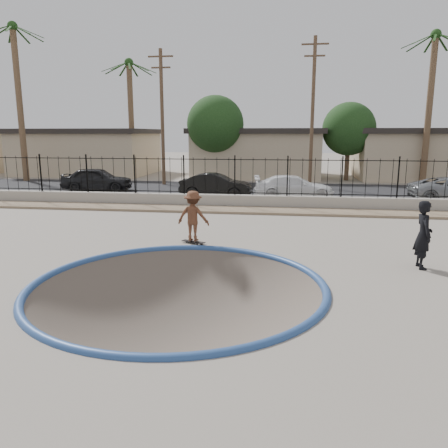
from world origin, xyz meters
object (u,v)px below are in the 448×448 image
car_a (97,179)px  car_c (294,187)px  videographer (423,235)px  car_b (216,185)px  skater (193,219)px  skateboard (194,242)px

car_a → car_c: car_a is taller
videographer → car_b: 14.25m
car_b → videographer: bearing=-146.6°
car_b → car_c: car_b is taller
videographer → car_b: (-7.49, 12.13, -0.22)m
car_b → car_c: bearing=-88.3°
car_a → car_b: bearing=-107.2°
skater → car_c: bearing=-100.0°
videographer → car_b: size_ratio=0.46×
skater → car_b: bearing=-77.0°
skater → car_b: size_ratio=0.41×
skater → car_c: size_ratio=0.38×
skateboard → car_a: bearing=147.4°
skater → car_b: 10.44m
car_c → skateboard: bearing=156.7°
skater → videographer: videographer is taller
car_a → car_c: bearing=-103.1°
videographer → car_c: (-3.19, 12.13, -0.24)m
videographer → car_a: size_ratio=0.43×
videographer → car_c: size_ratio=0.42×
car_a → car_c: 12.09m
car_b → car_c: 4.30m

